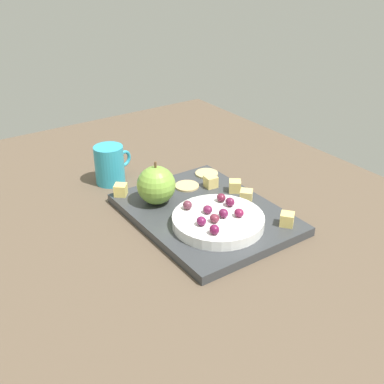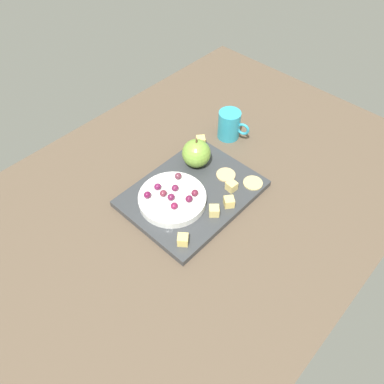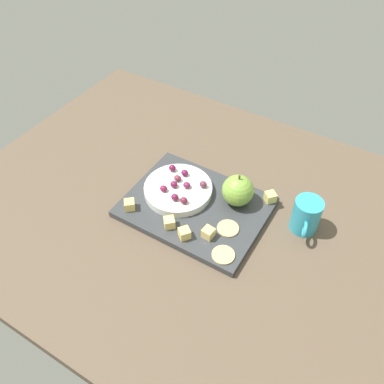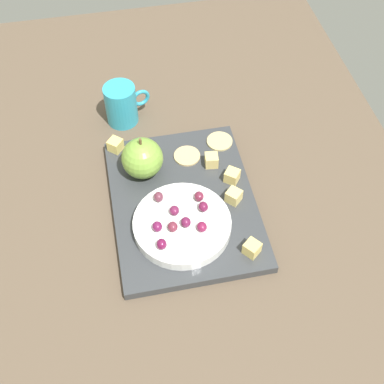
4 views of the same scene
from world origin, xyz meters
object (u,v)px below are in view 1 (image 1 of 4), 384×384
object	(u,v)px
cracker_0	(187,186)
grape_3	(215,218)
grape_0	(208,209)
grape_5	(230,202)
cheese_cube_2	(211,182)
cheese_cube_3	(246,196)
cheese_cube_1	(287,219)
cheese_cube_0	(236,187)
grape_4	(221,198)
grape_7	(239,213)
grape_6	(223,213)
grape_1	(201,221)
apple_whole	(156,185)
cracker_1	(207,173)
cup	(110,165)
platter	(203,215)
serving_dish	(218,221)
grape_8	(214,230)
cheese_cube_4	(121,190)
grape_2	(187,205)

from	to	relation	value
cracker_0	grape_3	bearing A→B (deg)	-18.48
grape_0	grape_5	distance (cm)	5.16
cheese_cube_2	cheese_cube_3	world-z (taller)	same
cheese_cube_2	cheese_cube_1	bearing A→B (deg)	6.53
cheese_cube_0	cheese_cube_2	distance (cm)	5.71
cheese_cube_0	grape_4	xyz separation A→B (cm)	(4.49, -7.42, 1.64)
grape_3	grape_7	bearing A→B (deg)	78.26
cracker_0	grape_6	xyz separation A→B (cm)	(17.37, -3.56, 2.69)
cheese_cube_0	grape_1	xyz separation A→B (cm)	(9.47, -15.81, 1.64)
apple_whole	cracker_0	distance (cm)	9.97
cheese_cube_1	cracker_1	distance (cm)	26.41
cracker_0	cracker_1	world-z (taller)	same
cracker_0	cup	distance (cm)	18.59
platter	grape_7	bearing A→B (deg)	14.12
cup	serving_dish	bearing A→B (deg)	12.59
cracker_1	grape_1	xyz separation A→B (cm)	(19.89, -15.81, 2.68)
apple_whole	grape_8	world-z (taller)	apple_whole
platter	grape_4	xyz separation A→B (cm)	(1.82, 2.96, 3.77)
cheese_cube_3	grape_4	xyz separation A→B (cm)	(0.01, -6.54, 1.64)
cracker_1	apple_whole	bearing A→B (deg)	-73.46
grape_7	grape_8	size ratio (longest dim) A/B	1.00
cracker_1	grape_8	distance (cm)	28.43
cracker_0	grape_7	bearing A→B (deg)	-3.12
serving_dish	cheese_cube_4	xyz separation A→B (cm)	(-21.27, -9.52, 0.22)
cracker_1	cup	bearing A→B (deg)	-123.53
cheese_cube_0	cup	distance (cm)	29.09
cheese_cube_4	grape_1	distance (cm)	22.68
apple_whole	grape_3	distance (cm)	15.92
grape_2	cheese_cube_0	bearing A→B (deg)	102.39
cheese_cube_3	cheese_cube_4	world-z (taller)	same
platter	grape_0	distance (cm)	5.77
platter	grape_7	distance (cm)	9.37
grape_0	cheese_cube_2	bearing A→B (deg)	140.97
cheese_cube_4	grape_6	distance (cm)	24.36
cheese_cube_2	grape_1	size ratio (longest dim) A/B	1.30
grape_2	cup	bearing A→B (deg)	-171.77
apple_whole	grape_1	world-z (taller)	apple_whole
cracker_0	grape_1	bearing A→B (deg)	-26.34
cheese_cube_3	cracker_0	distance (cm)	13.89
cheese_cube_3	grape_1	xyz separation A→B (cm)	(4.98, -14.93, 1.64)
cup	cracker_0	bearing A→B (deg)	36.90
cracker_0	grape_0	world-z (taller)	grape_0
grape_3	grape_8	bearing A→B (deg)	-37.58
cheese_cube_1	grape_4	xyz separation A→B (cm)	(-11.47, -6.84, 1.64)
serving_dish	grape_1	world-z (taller)	grape_1
grape_6	grape_8	world-z (taller)	same
cheese_cube_0	grape_1	size ratio (longest dim) A/B	1.30
cheese_cube_3	grape_7	bearing A→B (deg)	-48.60
cracker_0	grape_0	size ratio (longest dim) A/B	2.74
cheese_cube_4	cracker_0	world-z (taller)	cheese_cube_4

